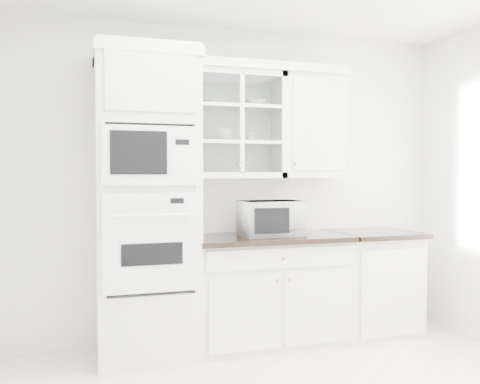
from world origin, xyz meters
name	(u,v)px	position (x,y,z in m)	size (l,w,h in m)	color
room_shell	(284,119)	(0.00, 0.43, 1.78)	(4.00, 3.50, 2.70)	white
oven_column	(147,204)	(-0.75, 1.42, 1.20)	(0.76, 0.68, 2.40)	silver
base_cabinet_run	(269,288)	(0.28, 1.45, 0.46)	(1.32, 0.67, 0.92)	silver
extra_base_cabinet	(373,281)	(1.28, 1.45, 0.46)	(0.72, 0.67, 0.92)	silver
upper_cabinet_glass	(236,125)	(0.03, 1.58, 1.85)	(0.80, 0.33, 0.90)	silver
upper_cabinet_solid	(309,127)	(0.71, 1.58, 1.85)	(0.55, 0.33, 0.90)	silver
crown_molding	(225,66)	(-0.07, 1.56, 2.33)	(2.14, 0.38, 0.07)	white
countertop_microwave	(271,218)	(0.27, 1.40, 1.07)	(0.50, 0.42, 0.29)	white
bowl_a	(214,103)	(-0.17, 1.58, 2.03)	(0.18, 0.18, 0.05)	white
bowl_b	(255,104)	(0.20, 1.58, 2.04)	(0.18, 0.18, 0.06)	white
cup_a	(225,135)	(-0.07, 1.57, 1.76)	(0.13, 0.13, 0.10)	white
cup_b	(251,137)	(0.17, 1.60, 1.75)	(0.09, 0.09, 0.08)	white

